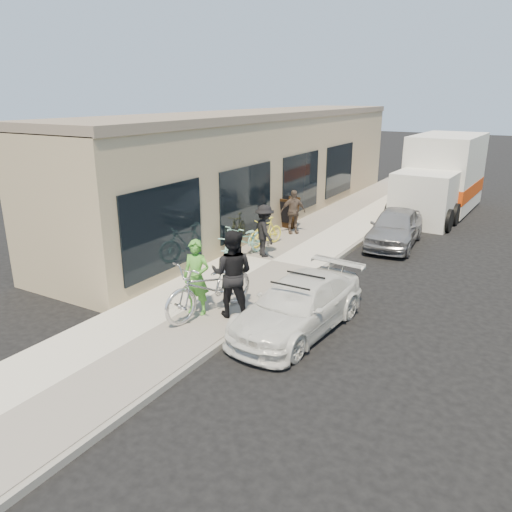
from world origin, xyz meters
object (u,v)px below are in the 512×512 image
at_px(sedan_silver, 395,227).
at_px(woman_rider, 196,277).
at_px(cruiser_bike_c, 266,232).
at_px(bystander_b, 293,212).
at_px(tandem_bike, 210,287).
at_px(man_standing, 232,274).
at_px(moving_truck, 441,179).
at_px(bike_rack, 233,240).
at_px(cruiser_bike_a, 228,250).
at_px(sandwich_board, 287,213).
at_px(sedan_white, 298,305).
at_px(bystander_a, 265,231).
at_px(cruiser_bike_b, 246,241).

relative_size(sedan_silver, woman_rider, 2.14).
bearing_deg(cruiser_bike_c, bystander_b, 100.52).
distance_m(tandem_bike, cruiser_bike_c, 5.48).
bearing_deg(man_standing, bystander_b, -92.21).
relative_size(moving_truck, bystander_b, 4.30).
bearing_deg(bike_rack, cruiser_bike_c, 79.04).
relative_size(man_standing, cruiser_bike_a, 1.12).
bearing_deg(sandwich_board, sedan_white, -52.86).
xyz_separation_m(bike_rack, man_standing, (2.29, -3.55, 0.47)).
bearing_deg(bystander_a, cruiser_bike_b, 77.43).
distance_m(sandwich_board, sedan_white, 8.05).
bearing_deg(woman_rider, bike_rack, 100.72).
height_order(bike_rack, tandem_bike, tandem_bike).
bearing_deg(cruiser_bike_a, bystander_a, 49.16).
bearing_deg(moving_truck, cruiser_bike_b, -108.17).
bearing_deg(cruiser_bike_b, cruiser_bike_c, 98.89).
bearing_deg(cruiser_bike_c, tandem_bike, -60.59).
relative_size(man_standing, bystander_b, 1.27).
height_order(moving_truck, man_standing, moving_truck).
height_order(tandem_bike, man_standing, man_standing).
relative_size(sedan_white, woman_rider, 2.35).
bearing_deg(bystander_b, cruiser_bike_c, -135.53).
xyz_separation_m(moving_truck, man_standing, (-1.71, -13.53, -0.30)).
xyz_separation_m(sedan_silver, tandem_bike, (-1.91, -7.88, 0.17)).
relative_size(woman_rider, bystander_b, 1.10).
relative_size(cruiser_bike_b, cruiser_bike_c, 1.28).
bearing_deg(sedan_white, man_standing, -161.33).
bearing_deg(man_standing, tandem_bike, 6.03).
distance_m(bike_rack, cruiser_bike_c, 1.54).
distance_m(cruiser_bike_a, cruiser_bike_b, 1.14).
height_order(cruiser_bike_c, bystander_a, bystander_a).
xyz_separation_m(woman_rider, cruiser_bike_a, (-1.07, 2.88, -0.33)).
height_order(moving_truck, tandem_bike, moving_truck).
relative_size(sedan_white, tandem_bike, 1.64).
relative_size(tandem_bike, man_standing, 1.25).
relative_size(sedan_white, moving_truck, 0.60).
height_order(woman_rider, bystander_a, woman_rider).
relative_size(bystander_a, bystander_b, 1.02).
distance_m(bike_rack, moving_truck, 10.78).
bearing_deg(cruiser_bike_a, sedan_white, -62.72).
bearing_deg(cruiser_bike_a, sedan_silver, 29.03).
bearing_deg(cruiser_bike_b, bystander_b, 96.09).
distance_m(sandwich_board, bystander_b, 0.79).
height_order(cruiser_bike_c, bystander_b, bystander_b).
xyz_separation_m(man_standing, bystander_a, (-1.48, 4.05, -0.19)).
relative_size(bike_rack, sedan_silver, 0.23).
bearing_deg(bystander_b, cruiser_bike_a, -131.55).
bearing_deg(cruiser_bike_b, bystander_a, 43.56).
height_order(sedan_silver, bystander_b, bystander_b).
bearing_deg(sedan_silver, bystander_b, -170.58).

